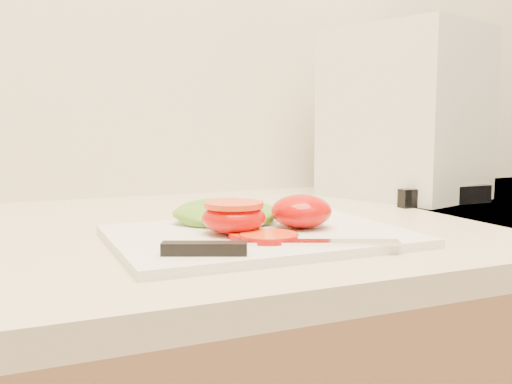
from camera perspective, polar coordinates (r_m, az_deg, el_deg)
name	(u,v)px	position (r m, az deg, el deg)	size (l,w,h in m)	color
cutting_board	(259,236)	(0.66, 0.35, -4.44)	(0.33, 0.24, 0.01)	silver
tomato_half_dome	(301,211)	(0.68, 4.55, -1.92)	(0.07, 0.07, 0.04)	red
tomato_half_cut	(234,216)	(0.64, -2.23, -2.42)	(0.07, 0.07, 0.04)	red
tomato_slice_0	(269,237)	(0.61, 1.28, -4.50)	(0.06, 0.06, 0.01)	#FE4E19
tomato_slice_1	(254,235)	(0.62, -0.19, -4.32)	(0.05, 0.05, 0.01)	#FE4E19
lettuce_leaf_0	(227,213)	(0.71, -2.93, -2.13)	(0.13, 0.09, 0.03)	#59A12A
knife	(251,246)	(0.56, -0.45, -5.41)	(0.25, 0.09, 0.01)	silver
appliance	(404,114)	(1.07, 14.57, 7.55)	(0.20, 0.25, 0.30)	silver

